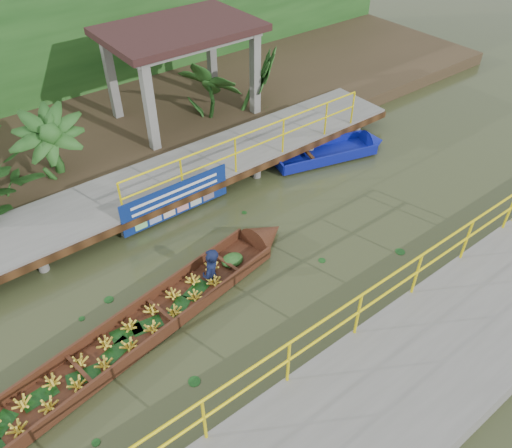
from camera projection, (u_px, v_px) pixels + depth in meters
ground at (224, 280)px, 10.92m from camera, size 80.00×80.00×0.00m
land_strip at (84, 134)px, 15.32m from camera, size 30.00×8.00×0.45m
far_dock at (147, 189)px, 12.70m from camera, size 16.00×2.06×1.66m
near_dock at (408, 381)px, 8.64m from camera, size 18.00×2.40×1.73m
pavilion at (180, 39)px, 14.33m from camera, size 4.40×3.00×3.00m
foliage_backdrop at (40, 53)px, 15.70m from camera, size 30.00×0.80×4.00m
vendor_boat at (135, 329)px, 9.62m from camera, size 9.20×2.47×1.96m
moored_blue_boat at (349, 148)px, 14.83m from camera, size 3.66×1.81×0.84m
blue_banner at (176, 199)px, 12.22m from camera, size 2.94×0.04×0.92m
tropical_plants at (43, 153)px, 12.49m from camera, size 14.33×1.33×1.66m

